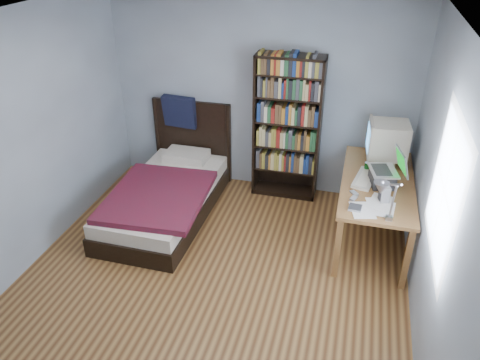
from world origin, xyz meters
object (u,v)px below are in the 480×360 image
(desk, at_px, (374,186))
(bookshelf, at_px, (287,128))
(crt_monitor, at_px, (387,140))
(bed, at_px, (168,193))
(keyboard, at_px, (365,179))
(laptop, at_px, (384,175))
(desk_lamp, at_px, (383,191))
(soda_can, at_px, (367,167))
(speaker, at_px, (385,194))

(desk, relative_size, bookshelf, 0.90)
(desk, distance_m, crt_monitor, 0.59)
(bed, bearing_deg, keyboard, 1.43)
(laptop, bearing_deg, bed, 179.97)
(desk, height_order, desk_lamp, desk_lamp)
(keyboard, bearing_deg, bed, -167.46)
(bed, bearing_deg, soda_can, 6.58)
(desk_lamp, xyz_separation_m, keyboard, (-0.12, 1.09, -0.49))
(desk, bearing_deg, soda_can, -116.21)
(desk_lamp, relative_size, keyboard, 1.32)
(desk, relative_size, keyboard, 3.42)
(desk_lamp, relative_size, bookshelf, 0.35)
(laptop, height_order, keyboard, laptop)
(bookshelf, relative_size, bed, 0.87)
(desk, distance_m, soda_can, 0.46)
(crt_monitor, height_order, bed, crt_monitor)
(crt_monitor, xyz_separation_m, speaker, (0.00, -0.88, -0.19))
(crt_monitor, bearing_deg, bookshelf, 166.99)
(speaker, xyz_separation_m, bookshelf, (-1.17, 1.15, 0.10))
(keyboard, bearing_deg, crt_monitor, 79.36)
(crt_monitor, distance_m, keyboard, 0.58)
(desk_lamp, bearing_deg, laptop, 86.07)
(laptop, bearing_deg, bookshelf, 145.30)
(bed, bearing_deg, crt_monitor, 12.27)
(crt_monitor, bearing_deg, soda_can, -123.22)
(speaker, distance_m, soda_can, 0.63)
(desk_lamp, xyz_separation_m, soda_can, (-0.10, 1.30, -0.45))
(soda_can, height_order, bookshelf, bookshelf)
(speaker, distance_m, bookshelf, 1.64)
(soda_can, xyz_separation_m, bookshelf, (-0.99, 0.54, 0.13))
(laptop, distance_m, bookshelf, 1.42)
(desk, distance_m, laptop, 0.68)
(laptop, xyz_separation_m, keyboard, (-0.19, 0.06, -0.10))
(crt_monitor, distance_m, laptop, 0.56)
(crt_monitor, bearing_deg, desk, -163.28)
(speaker, bearing_deg, soda_can, 90.72)
(crt_monitor, relative_size, desk_lamp, 0.78)
(desk_lamp, xyz_separation_m, speaker, (0.08, 0.69, -0.42))
(desk, height_order, bed, bed)
(crt_monitor, relative_size, laptop, 1.18)
(desk, bearing_deg, speaker, -86.31)
(keyboard, bearing_deg, soda_can, 97.62)
(bookshelf, bearing_deg, crt_monitor, -13.01)
(desk_lamp, bearing_deg, bookshelf, 120.71)
(crt_monitor, xyz_separation_m, bed, (-2.46, -0.54, -0.75))
(soda_can, bearing_deg, bookshelf, 151.26)
(crt_monitor, height_order, laptop, crt_monitor)
(laptop, bearing_deg, speaker, -88.97)
(desk, xyz_separation_m, laptop, (0.05, -0.52, 0.43))
(laptop, bearing_deg, keyboard, 162.93)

